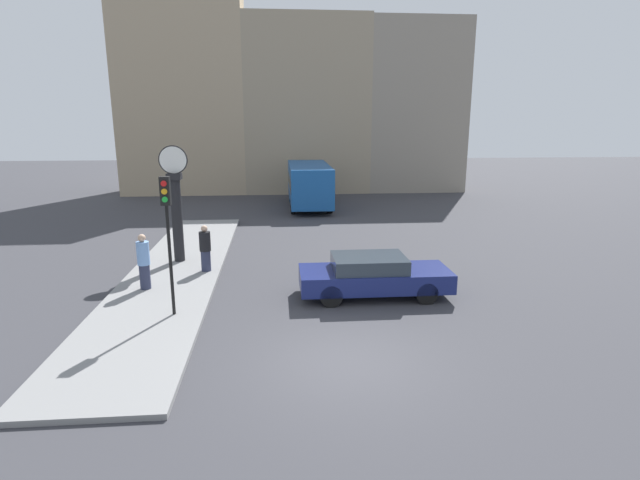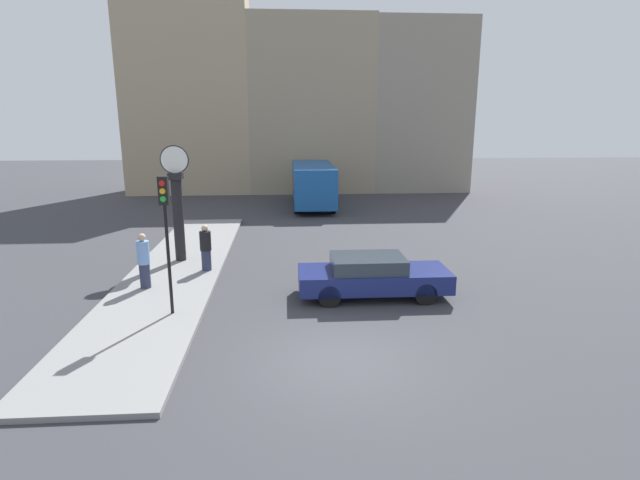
% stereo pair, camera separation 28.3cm
% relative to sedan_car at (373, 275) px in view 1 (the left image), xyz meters
% --- Properties ---
extents(ground_plane, '(120.00, 120.00, 0.00)m').
position_rel_sedan_car_xyz_m(ground_plane, '(-1.47, -4.28, -0.68)').
color(ground_plane, '#38383D').
extents(sidewalk_corner, '(3.19, 18.48, 0.13)m').
position_rel_sedan_car_xyz_m(sidewalk_corner, '(-6.65, 2.96, -0.62)').
color(sidewalk_corner, gray).
rests_on(sidewalk_corner, ground_plane).
extents(building_row, '(25.54, 5.00, 16.40)m').
position_rel_sedan_car_xyz_m(building_row, '(-2.26, 24.48, 6.42)').
color(building_row, tan).
rests_on(building_row, ground_plane).
extents(sedan_car, '(4.68, 1.81, 1.31)m').
position_rel_sedan_car_xyz_m(sedan_car, '(0.00, 0.00, 0.00)').
color(sedan_car, navy).
rests_on(sedan_car, ground_plane).
extents(bus_distant, '(2.48, 7.25, 2.68)m').
position_rel_sedan_car_xyz_m(bus_distant, '(-0.94, 16.58, 0.85)').
color(bus_distant, '#195199').
rests_on(bus_distant, ground_plane).
extents(traffic_light_near, '(0.26, 0.24, 3.84)m').
position_rel_sedan_car_xyz_m(traffic_light_near, '(-5.88, -1.33, 2.20)').
color(traffic_light_near, black).
rests_on(traffic_light_near, sidewalk_corner).
extents(street_clock, '(1.06, 0.51, 4.38)m').
position_rel_sedan_car_xyz_m(street_clock, '(-6.74, 4.19, 1.52)').
color(street_clock, black).
rests_on(street_clock, sidewalk_corner).
extents(pedestrian_blue_stripe, '(0.39, 0.39, 1.79)m').
position_rel_sedan_car_xyz_m(pedestrian_blue_stripe, '(-7.22, 0.96, 0.34)').
color(pedestrian_blue_stripe, '#2D334C').
rests_on(pedestrian_blue_stripe, sidewalk_corner).
extents(pedestrian_black_jacket, '(0.40, 0.40, 1.66)m').
position_rel_sedan_car_xyz_m(pedestrian_black_jacket, '(-5.54, 2.77, 0.27)').
color(pedestrian_black_jacket, '#2D334C').
rests_on(pedestrian_black_jacket, sidewalk_corner).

